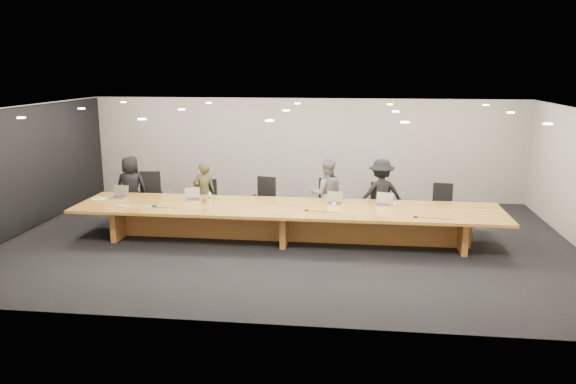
{
  "coord_description": "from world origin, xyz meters",
  "views": [
    {
      "loc": [
        1.43,
        -11.41,
        3.65
      ],
      "look_at": [
        0.0,
        0.3,
        1.0
      ],
      "focal_mm": 35.0,
      "sensor_mm": 36.0,
      "label": 1
    }
  ],
  "objects_px": {
    "mic_left": "(154,206)",
    "chair_far_right": "(442,207)",
    "chair_mid_left": "(263,200)",
    "chair_mid_right": "(328,202)",
    "person_d": "(381,194)",
    "laptop_a": "(118,192)",
    "conference_table": "(286,217)",
    "chair_far_left": "(148,197)",
    "person_c": "(327,194)",
    "chair_right": "(379,206)",
    "person_a": "(131,188)",
    "chair_left": "(209,202)",
    "laptop_e": "(383,199)",
    "laptop_d": "(335,198)",
    "person_b": "(204,193)",
    "paper_cup_near": "(334,205)",
    "mic_center": "(306,210)",
    "laptop_b": "(193,194)",
    "av_box": "(122,206)",
    "paper_cup_far": "(395,205)",
    "mic_right": "(416,217)",
    "water_bottle": "(210,198)",
    "amber_mug": "(204,200)"
  },
  "relations": [
    {
      "from": "mic_left",
      "to": "chair_far_right",
      "type": "bearing_deg",
      "value": 14.76
    },
    {
      "from": "chair_mid_left",
      "to": "chair_mid_right",
      "type": "distance_m",
      "value": 1.54
    },
    {
      "from": "person_d",
      "to": "laptop_a",
      "type": "height_order",
      "value": "person_d"
    },
    {
      "from": "conference_table",
      "to": "chair_far_left",
      "type": "xyz_separation_m",
      "value": [
        -3.48,
        1.19,
        0.08
      ]
    },
    {
      "from": "chair_far_right",
      "to": "person_c",
      "type": "distance_m",
      "value": 2.63
    },
    {
      "from": "chair_right",
      "to": "person_a",
      "type": "distance_m",
      "value": 5.94
    },
    {
      "from": "chair_left",
      "to": "person_c",
      "type": "relative_size",
      "value": 0.65
    },
    {
      "from": "laptop_e",
      "to": "laptop_d",
      "type": "bearing_deg",
      "value": -164.12
    },
    {
      "from": "person_b",
      "to": "chair_mid_left",
      "type": "bearing_deg",
      "value": 164.53
    },
    {
      "from": "laptop_d",
      "to": "paper_cup_near",
      "type": "bearing_deg",
      "value": -82.81
    },
    {
      "from": "person_c",
      "to": "person_d",
      "type": "bearing_deg",
      "value": 173.8
    },
    {
      "from": "person_a",
      "to": "mic_center",
      "type": "relative_size",
      "value": 13.52
    },
    {
      "from": "laptop_e",
      "to": "mic_left",
      "type": "xyz_separation_m",
      "value": [
        -4.81,
        -0.67,
        -0.12
      ]
    },
    {
      "from": "laptop_b",
      "to": "person_c",
      "type": "bearing_deg",
      "value": -7.77
    },
    {
      "from": "chair_far_left",
      "to": "mic_center",
      "type": "xyz_separation_m",
      "value": [
        3.94,
        -1.48,
        0.17
      ]
    },
    {
      "from": "chair_mid_left",
      "to": "chair_right",
      "type": "bearing_deg",
      "value": 13.94
    },
    {
      "from": "mic_center",
      "to": "laptop_d",
      "type": "bearing_deg",
      "value": 49.7
    },
    {
      "from": "conference_table",
      "to": "laptop_b",
      "type": "bearing_deg",
      "value": 170.3
    },
    {
      "from": "chair_right",
      "to": "person_a",
      "type": "height_order",
      "value": "person_a"
    },
    {
      "from": "person_a",
      "to": "av_box",
      "type": "height_order",
      "value": "person_a"
    },
    {
      "from": "laptop_b",
      "to": "paper_cup_far",
      "type": "distance_m",
      "value": 4.42
    },
    {
      "from": "laptop_a",
      "to": "mic_center",
      "type": "distance_m",
      "value": 4.36
    },
    {
      "from": "laptop_d",
      "to": "chair_mid_right",
      "type": "bearing_deg",
      "value": 107.31
    },
    {
      "from": "chair_mid_left",
      "to": "mic_left",
      "type": "bearing_deg",
      "value": -123.72
    },
    {
      "from": "paper_cup_far",
      "to": "person_b",
      "type": "bearing_deg",
      "value": 167.71
    },
    {
      "from": "paper_cup_far",
      "to": "paper_cup_near",
      "type": "bearing_deg",
      "value": -171.17
    },
    {
      "from": "laptop_d",
      "to": "laptop_e",
      "type": "relative_size",
      "value": 0.95
    },
    {
      "from": "conference_table",
      "to": "mic_right",
      "type": "height_order",
      "value": "mic_right"
    },
    {
      "from": "chair_far_left",
      "to": "laptop_d",
      "type": "relative_size",
      "value": 3.56
    },
    {
      "from": "person_a",
      "to": "person_c",
      "type": "xyz_separation_m",
      "value": [
        4.74,
        -0.14,
        0.02
      ]
    },
    {
      "from": "person_b",
      "to": "laptop_e",
      "type": "bearing_deg",
      "value": 149.0
    },
    {
      "from": "water_bottle",
      "to": "mic_right",
      "type": "xyz_separation_m",
      "value": [
        4.34,
        -0.71,
        -0.1
      ]
    },
    {
      "from": "chair_left",
      "to": "paper_cup_near",
      "type": "xyz_separation_m",
      "value": [
        3.01,
        -1.1,
        0.27
      ]
    },
    {
      "from": "person_d",
      "to": "paper_cup_near",
      "type": "xyz_separation_m",
      "value": [
        -1.01,
        -1.16,
        -0.01
      ]
    },
    {
      "from": "chair_mid_right",
      "to": "laptop_d",
      "type": "relative_size",
      "value": 3.29
    },
    {
      "from": "person_d",
      "to": "paper_cup_far",
      "type": "distance_m",
      "value": 1.0
    },
    {
      "from": "chair_far_right",
      "to": "person_d",
      "type": "distance_m",
      "value": 1.41
    },
    {
      "from": "chair_right",
      "to": "mic_left",
      "type": "relative_size",
      "value": 8.17
    },
    {
      "from": "person_a",
      "to": "water_bottle",
      "type": "bearing_deg",
      "value": 151.95
    },
    {
      "from": "person_d",
      "to": "laptop_b",
      "type": "height_order",
      "value": "person_d"
    },
    {
      "from": "paper_cup_far",
      "to": "mic_center",
      "type": "bearing_deg",
      "value": -162.88
    },
    {
      "from": "chair_left",
      "to": "mic_center",
      "type": "relative_size",
      "value": 9.0
    },
    {
      "from": "chair_far_left",
      "to": "amber_mug",
      "type": "distance_m",
      "value": 1.96
    },
    {
      "from": "laptop_e",
      "to": "chair_mid_right",
      "type": "bearing_deg",
      "value": 158.58
    },
    {
      "from": "chair_far_right",
      "to": "chair_mid_right",
      "type": "bearing_deg",
      "value": -171.96
    },
    {
      "from": "laptop_e",
      "to": "amber_mug",
      "type": "xyz_separation_m",
      "value": [
        -3.86,
        -0.17,
        -0.1
      ]
    },
    {
      "from": "person_b",
      "to": "laptop_b",
      "type": "distance_m",
      "value": 0.88
    },
    {
      "from": "chair_mid_right",
      "to": "person_a",
      "type": "xyz_separation_m",
      "value": [
        -4.75,
        -0.04,
        0.23
      ]
    },
    {
      "from": "laptop_a",
      "to": "mic_center",
      "type": "xyz_separation_m",
      "value": [
        4.31,
        -0.64,
        -0.12
      ]
    },
    {
      "from": "paper_cup_near",
      "to": "mic_left",
      "type": "distance_m",
      "value": 3.8
    }
  ]
}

